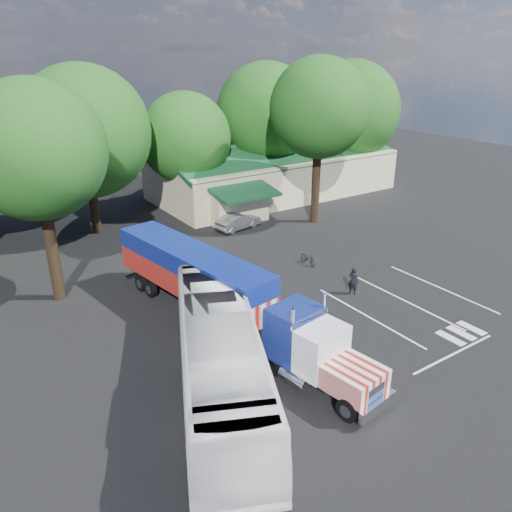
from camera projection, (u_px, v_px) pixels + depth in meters
ground at (260, 291)px, 30.83m from camera, size 120.00×120.00×0.00m
event_hall at (273, 172)px, 50.70m from camera, size 24.20×14.12×5.55m
tree_row_c at (84, 132)px, 37.55m from camera, size 10.00×10.00×13.05m
tree_row_d at (185, 138)px, 43.75m from camera, size 8.00×8.00×10.60m
tree_row_e at (266, 113)px, 48.20m from camera, size 9.60×9.60×12.90m
tree_row_f at (350, 111)px, 52.56m from camera, size 10.40×10.40×13.00m
tree_near_left at (35, 151)px, 26.61m from camera, size 7.60×7.60×12.65m
tree_near_right at (319, 108)px, 39.63m from camera, size 8.00×8.00×13.50m
semi_truck at (219, 289)px, 26.17m from camera, size 5.02×18.62×3.87m
woman at (353, 280)px, 30.20m from camera, size 0.62×0.74×1.73m
bicycle at (308, 258)px, 34.53m from camera, size 0.70×1.72×0.89m
tour_bus at (220, 356)px, 21.01m from camera, size 8.47×13.55×3.75m
silver_sedan at (238, 221)px, 41.19m from camera, size 4.22×2.11×1.33m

